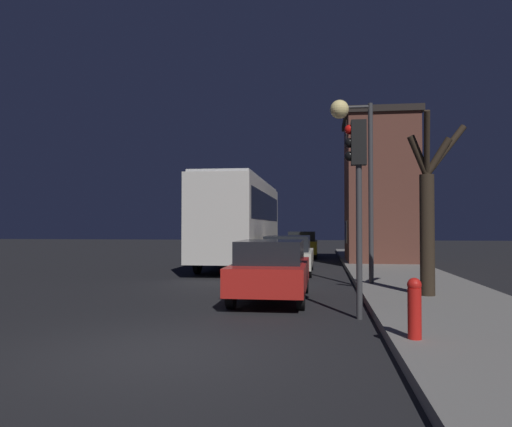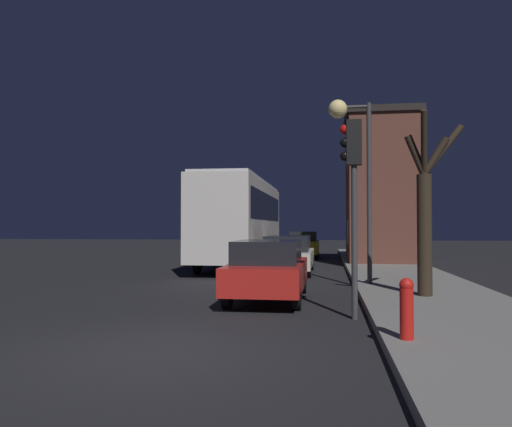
{
  "view_description": "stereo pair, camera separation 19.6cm",
  "coord_description": "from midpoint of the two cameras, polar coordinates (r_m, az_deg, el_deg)",
  "views": [
    {
      "loc": [
        2.4,
        -7.11,
        1.85
      ],
      "look_at": [
        -0.23,
        12.81,
        2.36
      ],
      "focal_mm": 35.0,
      "sensor_mm": 36.0,
      "label": 1
    },
    {
      "loc": [
        2.59,
        -7.08,
        1.85
      ],
      "look_at": [
        -0.23,
        12.81,
        2.36
      ],
      "focal_mm": 35.0,
      "sensor_mm": 36.0,
      "label": 2
    }
  ],
  "objects": [
    {
      "name": "bare_tree",
      "position": [
        12.7,
        19.27,
        0.12
      ],
      "size": [
        1.49,
        0.98,
        4.36
      ],
      "color": "#2D2319",
      "rests_on": "sidewalk"
    },
    {
      "name": "fire_hydrant",
      "position": [
        7.84,
        17.53,
        -10.16
      ],
      "size": [
        0.21,
        0.21,
        0.91
      ],
      "color": "red",
      "rests_on": "sidewalk"
    },
    {
      "name": "brick_building",
      "position": [
        25.01,
        14.28,
        2.9
      ],
      "size": [
        3.43,
        4.67,
        7.08
      ],
      "color": "brown",
      "rests_on": "sidewalk"
    },
    {
      "name": "car_near_lane",
      "position": [
        12.52,
        1.91,
        -6.35
      ],
      "size": [
        1.75,
        4.33,
        1.49
      ],
      "color": "#B21E19",
      "rests_on": "ground"
    },
    {
      "name": "ground_plane",
      "position": [
        7.74,
        -11.36,
        -15.24
      ],
      "size": [
        120.0,
        120.0,
        0.0
      ],
      "primitive_type": "plane",
      "color": "black"
    },
    {
      "name": "car_far_lane",
      "position": [
        29.31,
        5.68,
        -3.52
      ],
      "size": [
        1.72,
        4.07,
        1.54
      ],
      "color": "olive",
      "rests_on": "ground"
    },
    {
      "name": "traffic_light",
      "position": [
        10.19,
        11.5,
        4.27
      ],
      "size": [
        0.43,
        0.24,
        3.97
      ],
      "color": "#38383A",
      "rests_on": "ground"
    },
    {
      "name": "bus",
      "position": [
        22.91,
        -1.43,
        -0.33
      ],
      "size": [
        2.43,
        11.17,
        3.9
      ],
      "color": "beige",
      "rests_on": "ground"
    },
    {
      "name": "streetlamp",
      "position": [
        15.16,
        11.01,
        8.34
      ],
      "size": [
        1.25,
        0.56,
        5.43
      ],
      "color": "#38383A",
      "rests_on": "sidewalk"
    },
    {
      "name": "car_mid_lane",
      "position": [
        19.6,
        3.97,
        -4.64
      ],
      "size": [
        1.88,
        4.78,
        1.48
      ],
      "color": "beige",
      "rests_on": "ground"
    }
  ]
}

